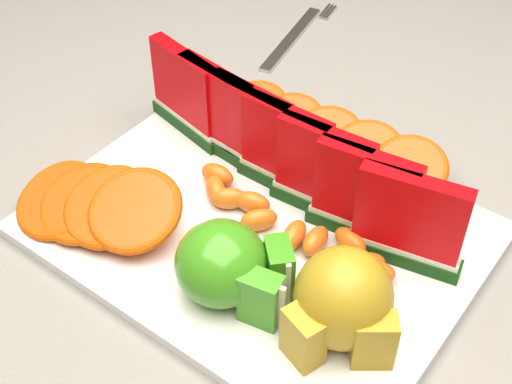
% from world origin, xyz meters
% --- Properties ---
extents(table, '(1.40, 0.90, 0.75)m').
position_xyz_m(table, '(0.00, 0.00, 0.65)').
color(table, '#462E18').
rests_on(table, ground).
extents(tablecloth, '(1.53, 1.03, 0.20)m').
position_xyz_m(tablecloth, '(0.00, 0.00, 0.72)').
color(tablecloth, gray).
rests_on(tablecloth, table).
extents(platter, '(0.40, 0.30, 0.01)m').
position_xyz_m(platter, '(-0.01, -0.09, 0.76)').
color(platter, silver).
rests_on(platter, tablecloth).
extents(apple_cluster, '(0.12, 0.10, 0.07)m').
position_xyz_m(apple_cluster, '(0.02, -0.16, 0.80)').
color(apple_cluster, '#1C8A10').
rests_on(apple_cluster, platter).
extents(pear_cluster, '(0.10, 0.10, 0.09)m').
position_xyz_m(pear_cluster, '(0.11, -0.14, 0.81)').
color(pear_cluster, '#B08005').
rests_on(pear_cluster, platter).
extents(fork, '(0.05, 0.19, 0.00)m').
position_xyz_m(fork, '(-0.19, 0.23, 0.76)').
color(fork, silver).
rests_on(fork, tablecloth).
extents(watermelon_row, '(0.39, 0.07, 0.10)m').
position_xyz_m(watermelon_row, '(-0.02, -0.03, 0.82)').
color(watermelon_row, '#09360A').
rests_on(watermelon_row, platter).
extents(orange_fan_front, '(0.18, 0.13, 0.05)m').
position_xyz_m(orange_fan_front, '(-0.14, -0.17, 0.79)').
color(orange_fan_front, red).
rests_on(orange_fan_front, platter).
extents(orange_fan_back, '(0.28, 0.10, 0.04)m').
position_xyz_m(orange_fan_back, '(-0.02, 0.05, 0.79)').
color(orange_fan_back, red).
rests_on(orange_fan_back, platter).
extents(tangerine_segments, '(0.23, 0.06, 0.02)m').
position_xyz_m(tangerine_segments, '(0.01, -0.08, 0.78)').
color(tangerine_segments, '#D73F06').
rests_on(tangerine_segments, platter).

